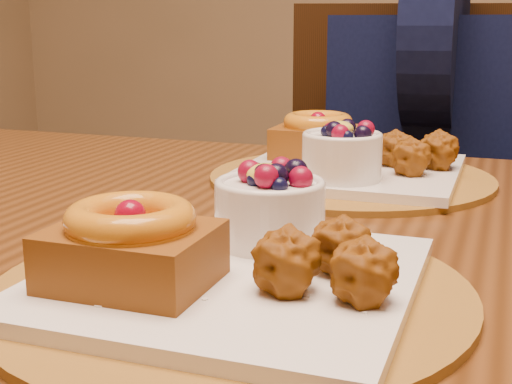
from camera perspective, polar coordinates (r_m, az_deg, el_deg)
dining_table at (r=0.79m, az=3.96°, el=-7.88°), size 1.60×0.90×0.76m
place_setting_near at (r=0.56m, az=-2.17°, el=-5.36°), size 0.38×0.38×0.09m
place_setting_far at (r=0.96m, az=7.34°, el=2.53°), size 0.38×0.38×0.09m
chair_far at (r=1.52m, az=11.82°, el=-2.47°), size 0.59×0.59×1.00m
diner at (r=1.41m, az=13.95°, el=6.57°), size 0.46×0.46×0.75m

